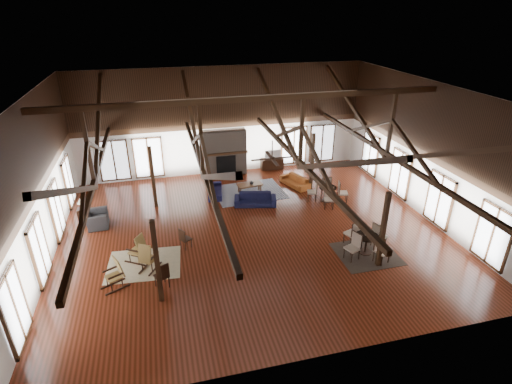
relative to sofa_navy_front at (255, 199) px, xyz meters
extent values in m
plane|color=maroon|center=(-0.72, -2.45, -0.30)|extent=(16.00, 16.00, 0.00)
cube|color=black|center=(-0.72, -2.45, 5.70)|extent=(16.00, 14.00, 0.02)
cube|color=white|center=(-0.72, 4.55, 2.70)|extent=(16.00, 0.02, 6.00)
cube|color=white|center=(-0.72, -9.45, 2.70)|extent=(16.00, 0.02, 6.00)
cube|color=white|center=(-8.72, -2.45, 2.70)|extent=(0.02, 14.00, 6.00)
cube|color=white|center=(7.28, -2.45, 2.70)|extent=(0.02, 14.00, 6.00)
cube|color=#321D0E|center=(-0.72, -2.45, 5.45)|extent=(15.60, 0.18, 0.22)
cube|color=#321D0E|center=(-6.72, -2.45, 2.75)|extent=(0.16, 13.70, 0.18)
cube|color=#321D0E|center=(-6.72, -2.45, 4.10)|extent=(0.14, 0.14, 2.70)
cube|color=#321D0E|center=(-6.72, 1.05, 3.98)|extent=(0.15, 7.07, 3.12)
cube|color=#321D0E|center=(-6.72, -5.95, 3.98)|extent=(0.15, 7.07, 3.12)
cube|color=#321D0E|center=(-2.72, -2.45, 2.75)|extent=(0.16, 13.70, 0.18)
cube|color=#321D0E|center=(-2.72, -2.45, 4.10)|extent=(0.14, 0.14, 2.70)
cube|color=#321D0E|center=(-2.72, 1.05, 3.98)|extent=(0.15, 7.07, 3.12)
cube|color=#321D0E|center=(-2.72, -5.95, 3.98)|extent=(0.15, 7.07, 3.12)
cube|color=#321D0E|center=(1.28, -2.45, 2.75)|extent=(0.16, 13.70, 0.18)
cube|color=#321D0E|center=(1.28, -2.45, 4.10)|extent=(0.14, 0.14, 2.70)
cube|color=#321D0E|center=(1.28, 1.05, 3.98)|extent=(0.15, 7.07, 3.12)
cube|color=#321D0E|center=(1.28, -5.95, 3.98)|extent=(0.15, 7.07, 3.12)
cube|color=#321D0E|center=(5.28, -2.45, 2.75)|extent=(0.16, 13.70, 0.18)
cube|color=#321D0E|center=(5.28, -2.45, 4.10)|extent=(0.14, 0.14, 2.70)
cube|color=#321D0E|center=(5.28, 1.05, 3.98)|extent=(0.15, 7.07, 3.12)
cube|color=#321D0E|center=(5.28, -5.95, 3.98)|extent=(0.15, 7.07, 3.12)
cube|color=#321D0E|center=(-4.72, -5.95, 1.23)|extent=(0.16, 0.16, 3.05)
cube|color=#321D0E|center=(3.28, -5.95, 1.23)|extent=(0.16, 0.16, 3.05)
cube|color=#321D0E|center=(-4.72, 1.05, 1.23)|extent=(0.16, 0.16, 3.05)
cube|color=#321D0E|center=(3.28, 1.05, 1.23)|extent=(0.16, 0.16, 3.05)
cube|color=#756659|center=(-0.72, 4.23, 1.00)|extent=(2.40, 0.62, 2.60)
cube|color=black|center=(-0.72, 3.91, 0.35)|extent=(1.10, 0.06, 1.10)
cube|color=#351F10|center=(-0.72, 3.95, 1.05)|extent=(2.50, 0.20, 0.12)
cylinder|color=black|center=(-0.22, -3.45, 3.75)|extent=(0.04, 0.04, 0.70)
cylinder|color=black|center=(-0.22, -3.45, 3.40)|extent=(0.20, 0.20, 0.10)
cube|color=black|center=(0.23, -3.45, 3.40)|extent=(0.70, 0.12, 0.02)
cube|color=black|center=(-0.22, -3.00, 3.40)|extent=(0.12, 0.70, 0.02)
cube|color=black|center=(-0.67, -3.45, 3.40)|extent=(0.70, 0.12, 0.02)
cube|color=black|center=(-0.22, -3.90, 3.40)|extent=(0.12, 0.70, 0.02)
imported|color=#121333|center=(0.00, 0.00, 0.00)|extent=(2.15, 1.22, 0.59)
imported|color=#151438|center=(-1.73, 1.62, -0.04)|extent=(1.85, 0.95, 0.51)
imported|color=#AB5721|center=(2.64, 1.67, -0.03)|extent=(1.96, 1.29, 0.53)
cube|color=brown|center=(0.06, 1.42, 0.17)|extent=(1.36, 0.83, 0.06)
cube|color=brown|center=(-0.48, 1.21, -0.08)|extent=(0.06, 0.06, 0.43)
cube|color=brown|center=(-0.48, 1.63, -0.08)|extent=(0.06, 0.06, 0.43)
cube|color=brown|center=(0.60, 1.21, -0.08)|extent=(0.06, 0.06, 0.43)
cube|color=brown|center=(0.60, 1.63, -0.08)|extent=(0.06, 0.06, 0.43)
imported|color=#B2B2B2|center=(0.15, 1.38, 0.30)|extent=(0.26, 0.26, 0.21)
imported|color=#28282A|center=(-7.29, -0.28, 0.06)|extent=(1.11, 0.98, 0.70)
cube|color=black|center=(-7.96, 0.48, -0.01)|extent=(0.42, 0.42, 0.57)
cylinder|color=black|center=(-7.96, 0.48, 0.44)|extent=(0.08, 0.08, 0.34)
cone|color=beige|center=(-7.96, 0.48, 0.67)|extent=(0.30, 0.30, 0.25)
cube|color=olive|center=(-5.52, -3.45, 0.15)|extent=(0.68, 0.69, 0.05)
cube|color=olive|center=(-5.32, -3.58, 0.50)|extent=(0.44, 0.53, 0.73)
cube|color=black|center=(-5.63, -3.63, -0.27)|extent=(0.79, 0.53, 0.05)
cube|color=black|center=(-5.40, -3.27, -0.27)|extent=(0.79, 0.53, 0.05)
cube|color=olive|center=(-5.07, -4.06, 0.14)|extent=(0.68, 0.68, 0.05)
cube|color=olive|center=(-5.19, -4.26, 0.49)|extent=(0.53, 0.43, 0.73)
cube|color=black|center=(-5.24, -3.95, -0.27)|extent=(0.52, 0.78, 0.05)
cube|color=black|center=(-4.89, -4.17, -0.27)|extent=(0.52, 0.78, 0.05)
cube|color=olive|center=(-6.26, -4.88, 0.14)|extent=(0.65, 0.66, 0.05)
cube|color=olive|center=(-6.05, -4.78, 0.49)|extent=(0.40, 0.54, 0.73)
cube|color=black|center=(-6.17, -5.07, -0.27)|extent=(0.82, 0.44, 0.05)
cube|color=black|center=(-6.35, -4.70, -0.27)|extent=(0.82, 0.44, 0.05)
cube|color=black|center=(-3.62, -2.98, 0.11)|extent=(0.53, 0.53, 0.05)
cube|color=black|center=(-3.77, -3.07, 0.35)|extent=(0.24, 0.34, 0.50)
cylinder|color=black|center=(-3.62, -2.98, -0.09)|extent=(0.03, 0.03, 0.41)
cube|color=black|center=(-4.66, -5.26, 0.17)|extent=(0.57, 0.57, 0.05)
cube|color=black|center=(-4.58, -5.44, 0.44)|extent=(0.41, 0.22, 0.56)
cylinder|color=black|center=(-4.66, -5.26, -0.06)|extent=(0.03, 0.03, 0.46)
cylinder|color=black|center=(3.22, -5.06, 0.46)|extent=(0.89, 0.89, 0.04)
cylinder|color=black|center=(3.22, -5.06, 0.09)|extent=(0.10, 0.10, 0.74)
cylinder|color=black|center=(3.22, -5.06, -0.28)|extent=(0.54, 0.54, 0.04)
cylinder|color=black|center=(3.58, -0.46, 0.44)|extent=(0.86, 0.86, 0.04)
cylinder|color=black|center=(3.58, -0.46, 0.08)|extent=(0.10, 0.10, 0.71)
cylinder|color=black|center=(3.58, -0.46, -0.28)|extent=(0.52, 0.52, 0.04)
imported|color=#B2B2B2|center=(3.20, -5.05, 0.54)|extent=(0.17, 0.17, 0.11)
imported|color=#B2B2B2|center=(3.48, -0.46, 0.50)|extent=(0.15, 0.15, 0.09)
cube|color=black|center=(2.11, 4.30, 0.03)|extent=(1.31, 0.49, 0.65)
imported|color=#B2B2B2|center=(2.13, 4.30, 0.63)|extent=(0.95, 0.13, 0.54)
cube|color=#C9B48B|center=(-5.29, -3.74, -0.29)|extent=(2.87, 2.34, 0.01)
cube|color=#1B264D|center=(0.05, 1.48, -0.29)|extent=(3.65, 2.84, 0.01)
cube|color=black|center=(3.23, -5.19, -0.29)|extent=(2.33, 2.12, 0.01)
camera|label=1|loc=(-4.24, -16.88, 8.69)|focal=28.00mm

